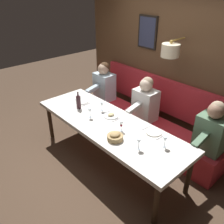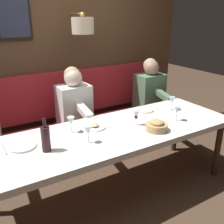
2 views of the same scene
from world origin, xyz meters
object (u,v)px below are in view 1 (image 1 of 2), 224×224
wine_glass_0 (121,124)px  wine_bottle (78,102)px  wine_glass_2 (139,141)px  wine_glass_4 (102,104)px  dining_table (108,126)px  wine_glass_1 (165,139)px  diner_nearest (212,129)px  diner_middle (104,83)px  bread_bowl (115,137)px  diner_near (145,101)px  wine_glass_3 (90,111)px

wine_glass_0 → wine_bottle: size_ratio=0.55×
wine_glass_2 → wine_glass_4: (0.31, 1.10, 0.00)m
dining_table → wine_glass_2: wine_glass_2 is taller
wine_glass_1 → diner_nearest: bearing=-19.3°
diner_middle → wine_glass_4: 1.05m
wine_bottle → bread_bowl: size_ratio=1.36×
dining_table → wine_glass_4: bearing=63.7°
dining_table → wine_bottle: size_ratio=8.99×
bread_bowl → wine_glass_0: bearing=25.2°
wine_glass_2 → bread_bowl: 0.37m
dining_table → bread_bowl: bread_bowl is taller
diner_nearest → bread_bowl: 1.37m
diner_near → wine_glass_1: diner_near is taller
wine_glass_3 → wine_glass_4: (0.28, 0.05, 0.00)m
wine_glass_0 → dining_table: bearing=88.7°
diner_near → wine_glass_4: size_ratio=4.82×
dining_table → diner_nearest: bearing=-53.6°
wine_bottle → diner_middle: bearing=25.3°
dining_table → diner_middle: diner_middle is taller
diner_nearest → diner_middle: size_ratio=1.00×
diner_near → wine_glass_4: bearing=154.5°
bread_bowl → diner_nearest: bearing=-36.2°
wine_glass_3 → wine_bottle: size_ratio=0.55×
dining_table → diner_middle: bearing=52.1°
wine_glass_2 → wine_bottle: (0.08, 1.43, -0.00)m
wine_glass_0 → wine_bottle: 0.98m
wine_glass_0 → wine_glass_2: size_ratio=1.00×
wine_glass_3 → diner_nearest: bearing=-56.9°
wine_glass_4 → bread_bowl: 0.85m
wine_glass_0 → wine_glass_1: (0.15, -0.65, 0.00)m
wine_glass_0 → bread_bowl: size_ratio=0.75×
diner_middle → wine_glass_3: (-0.99, -0.82, 0.04)m
diner_near → diner_middle: bearing=90.0°
wine_glass_1 → wine_bottle: (-0.21, 1.63, -0.00)m
wine_glass_0 → wine_glass_4: (0.18, 0.65, 0.00)m
dining_table → wine_glass_0: (-0.01, -0.29, 0.18)m
dining_table → wine_glass_3: bearing=108.3°
diner_nearest → wine_glass_3: 1.80m
wine_glass_3 → wine_bottle: wine_bottle is taller
wine_glass_4 → wine_glass_1: bearing=-91.4°
wine_glass_1 → wine_glass_2: 0.34m
wine_glass_3 → dining_table: bearing=-71.7°
dining_table → wine_glass_0: size_ratio=16.45×
wine_glass_2 → wine_glass_3: size_ratio=1.00×
diner_nearest → diner_near: same height
diner_nearest → wine_glass_3: diner_nearest is taller
dining_table → diner_near: size_ratio=3.41×
diner_nearest → bread_bowl: (-1.10, 0.81, -0.03)m
diner_nearest → wine_glass_3: size_ratio=4.82×
diner_nearest → wine_glass_1: (-0.73, 0.26, 0.04)m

